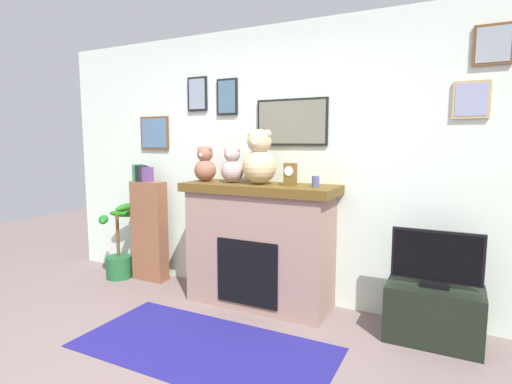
# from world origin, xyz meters

# --- Properties ---
(back_wall) EXTENTS (5.20, 0.15, 2.60)m
(back_wall) POSITION_xyz_m (0.00, 2.00, 1.31)
(back_wall) COLOR silver
(back_wall) RESTS_ON ground_plane
(fireplace) EXTENTS (1.44, 0.56, 1.14)m
(fireplace) POSITION_xyz_m (-0.02, 1.69, 0.58)
(fireplace) COLOR gray
(fireplace) RESTS_ON ground_plane
(bookshelf) EXTENTS (0.39, 0.16, 1.28)m
(bookshelf) POSITION_xyz_m (-1.40, 1.74, 0.58)
(bookshelf) COLOR brown
(bookshelf) RESTS_ON ground_plane
(potted_plant) EXTENTS (0.47, 0.52, 0.85)m
(potted_plant) POSITION_xyz_m (-1.76, 1.64, 0.31)
(potted_plant) COLOR #1E592D
(potted_plant) RESTS_ON ground_plane
(tv_stand) EXTENTS (0.69, 0.40, 0.43)m
(tv_stand) POSITION_xyz_m (1.48, 1.64, 0.22)
(tv_stand) COLOR black
(tv_stand) RESTS_ON ground_plane
(television) EXTENTS (0.64, 0.14, 0.43)m
(television) POSITION_xyz_m (1.48, 1.64, 0.64)
(television) COLOR black
(television) RESTS_ON tv_stand
(area_rug) EXTENTS (1.93, 0.94, 0.01)m
(area_rug) POSITION_xyz_m (-0.02, 0.76, 0.00)
(area_rug) COLOR navy
(area_rug) RESTS_ON ground_plane
(candle_jar) EXTENTS (0.06, 0.06, 0.09)m
(candle_jar) POSITION_xyz_m (0.52, 1.67, 1.19)
(candle_jar) COLOR #4C517A
(candle_jar) RESTS_ON fireplace
(mantel_clock) EXTENTS (0.10, 0.08, 0.20)m
(mantel_clock) POSITION_xyz_m (0.29, 1.67, 1.24)
(mantel_clock) COLOR brown
(mantel_clock) RESTS_ON fireplace
(teddy_bear_tan) EXTENTS (0.21, 0.21, 0.34)m
(teddy_bear_tan) POSITION_xyz_m (-0.60, 1.67, 1.29)
(teddy_bear_tan) COLOR #905B45
(teddy_bear_tan) RESTS_ON fireplace
(teddy_bear_grey) EXTENTS (0.21, 0.21, 0.34)m
(teddy_bear_grey) POSITION_xyz_m (-0.30, 1.67, 1.29)
(teddy_bear_grey) COLOR #A99294
(teddy_bear_grey) RESTS_ON fireplace
(teddy_bear_cream) EXTENTS (0.31, 0.31, 0.49)m
(teddy_bear_cream) POSITION_xyz_m (-0.01, 1.67, 1.36)
(teddy_bear_cream) COLOR tan
(teddy_bear_cream) RESTS_ON fireplace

